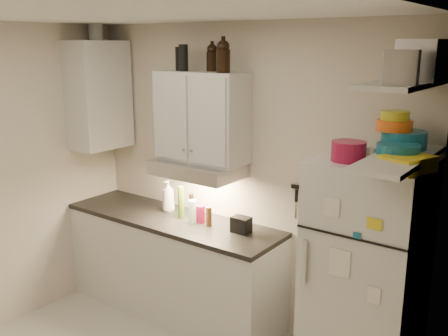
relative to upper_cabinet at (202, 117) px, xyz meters
The scene contains 34 objects.
ceiling 1.58m from the upper_cabinet, 77.33° to the right, with size 3.20×3.00×0.02m, color white.
back_wall 0.63m from the upper_cabinet, 30.26° to the left, with size 3.20×0.02×2.60m, color beige.
right_wall 2.39m from the upper_cabinet, 34.95° to the right, with size 0.02×3.00×2.60m, color beige.
base_cabinet 1.41m from the upper_cabinet, 151.63° to the right, with size 2.10×0.60×0.88m, color silver.
countertop 0.97m from the upper_cabinet, 151.63° to the right, with size 2.10×0.62×0.04m, color black.
upper_cabinet is the anchor object (origin of this frame).
side_cabinet 1.15m from the upper_cabinet, behind, with size 0.33×0.55×1.00m, color silver.
range_hood 0.44m from the upper_cabinet, 90.00° to the right, with size 0.76×0.46×0.12m, color silver.
fridge 1.84m from the upper_cabinet, ahead, with size 0.70×0.68×1.70m, color silver.
shelf_hi 1.82m from the upper_cabinet, 10.05° to the right, with size 0.30×0.95×0.03m, color silver.
shelf_lo 1.78m from the upper_cabinet, 10.05° to the right, with size 0.30×0.95×0.03m, color silver.
knife_strip 1.13m from the upper_cabinet, ahead, with size 0.42×0.02×0.03m, color black.
dutch_oven 1.46m from the upper_cabinet, 12.15° to the right, with size 0.22×0.22×0.13m, color maroon.
book_stack 1.84m from the upper_cabinet, 11.13° to the right, with size 0.22×0.28×0.09m, color yellow.
spice_jar 1.58m from the upper_cabinet, ahead, with size 0.05×0.05×0.09m, color silver.
stock_pot 1.85m from the upper_cabinet, ahead, with size 0.25×0.25×0.18m, color silver.
tin_a 1.92m from the upper_cabinet, ahead, with size 0.23×0.21×0.23m, color #AAAAAD.
tin_b 1.96m from the upper_cabinet, 18.80° to the right, with size 0.18×0.18×0.18m, color #AAAAAD.
bowl_teal 1.70m from the upper_cabinet, ahead, with size 0.28×0.28×0.11m, color #16637B.
bowl_orange 1.64m from the upper_cabinet, ahead, with size 0.23×0.23×0.07m, color orange.
bowl_yellow 1.65m from the upper_cabinet, ahead, with size 0.18×0.18×0.06m, color gold.
plates 1.74m from the upper_cabinet, ahead, with size 0.25×0.25×0.06m, color #16637B.
growler_a 0.50m from the upper_cabinet, 42.02° to the left, with size 0.09×0.09×0.22m, color black, non-canonical shape.
growler_b 0.58m from the upper_cabinet, 14.32° to the right, with size 0.11×0.11×0.26m, color black, non-canonical shape.
thermos_a 0.51m from the upper_cabinet, 151.01° to the right, with size 0.07×0.07×0.22m, color black.
thermos_b 0.52m from the upper_cabinet, behind, with size 0.07×0.07×0.20m, color black.
side_jar 1.41m from the upper_cabinet, behind, with size 0.13×0.13×0.18m, color silver.
soap_bottle 0.84m from the upper_cabinet, behind, with size 0.13×0.13×0.33m, color silver.
pepper_mill 0.84m from the upper_cabinet, 35.64° to the right, with size 0.05×0.05×0.17m, color brown.
oil_bottle 0.79m from the upper_cabinet, 152.38° to the right, with size 0.06×0.06×0.29m, color #3F5916.
vinegar_bottle 0.81m from the upper_cabinet, behind, with size 0.04×0.04×0.21m, color black.
clear_bottle 0.81m from the upper_cabinet, 94.34° to the right, with size 0.07×0.07×0.20m, color silver.
red_jar 0.83m from the upper_cabinet, 62.12° to the right, with size 0.08×0.08×0.15m, color maroon.
caddy 0.96m from the upper_cabinet, ahead, with size 0.15×0.11×0.13m, color black.
Camera 1 is at (2.31, -1.91, 2.42)m, focal length 40.00 mm.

